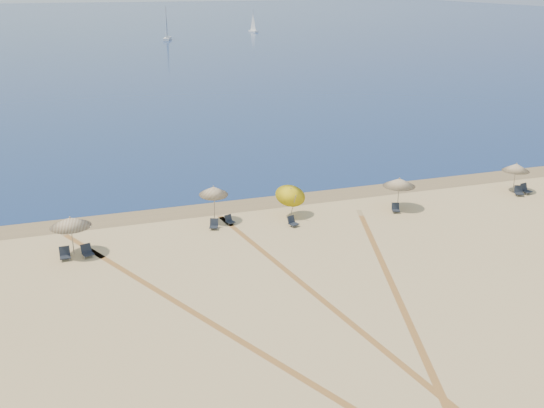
{
  "coord_description": "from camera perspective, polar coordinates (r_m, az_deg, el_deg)",
  "views": [
    {
      "loc": [
        -12.05,
        -15.85,
        15.01
      ],
      "look_at": [
        0.0,
        20.0,
        1.3
      ],
      "focal_mm": 41.27,
      "sensor_mm": 36.0,
      "label": 1
    }
  ],
  "objects": [
    {
      "name": "chair_9",
      "position": [
        49.77,
        22.11,
        1.26
      ],
      "size": [
        0.75,
        0.83,
        0.74
      ],
      "rotation": [
        0.0,
        0.0,
        0.21
      ],
      "color": "black",
      "rests_on": "ground"
    },
    {
      "name": "umbrella_5",
      "position": [
        49.45,
        21.38,
        3.14
      ],
      "size": [
        1.98,
        1.98,
        2.23
      ],
      "color": "gray",
      "rests_on": "ground"
    },
    {
      "name": "chair_7",
      "position": [
        43.27,
        11.21,
        -0.38
      ],
      "size": [
        0.68,
        0.74,
        0.62
      ],
      "rotation": [
        0.0,
        0.0,
        -0.33
      ],
      "color": "black",
      "rests_on": "ground"
    },
    {
      "name": "umbrella_3",
      "position": [
        41.13,
        1.74,
        1.03
      ],
      "size": [
        2.01,
        2.03,
        2.43
      ],
      "color": "gray",
      "rests_on": "ground"
    },
    {
      "name": "umbrella_4",
      "position": [
        43.43,
        11.53,
        1.96
      ],
      "size": [
        2.23,
        2.23,
        2.25
      ],
      "color": "gray",
      "rests_on": "ground"
    },
    {
      "name": "chair_5",
      "position": [
        40.52,
        -3.9,
        -1.47
      ],
      "size": [
        0.66,
        0.71,
        0.59
      ],
      "rotation": [
        0.0,
        0.0,
        0.37
      ],
      "color": "black",
      "rests_on": "ground"
    },
    {
      "name": "chair_6",
      "position": [
        40.09,
        1.88,
        -1.63
      ],
      "size": [
        0.73,
        0.78,
        0.65
      ],
      "rotation": [
        0.0,
        0.0,
        0.38
      ],
      "color": "black",
      "rests_on": "ground"
    },
    {
      "name": "sailboat_0",
      "position": [
        190.36,
        -1.73,
        15.98
      ],
      "size": [
        1.79,
        4.39,
        6.36
      ],
      "rotation": [
        0.0,
        0.0,
        0.17
      ],
      "color": "white",
      "rests_on": "ocean"
    },
    {
      "name": "ocean",
      "position": [
        241.61,
        -16.3,
        15.61
      ],
      "size": [
        500.0,
        500.0,
        0.0
      ],
      "primitive_type": "plane",
      "color": "#0C2151",
      "rests_on": "ground"
    },
    {
      "name": "chair_2",
      "position": [
        37.33,
        -18.37,
        -4.35
      ],
      "size": [
        0.6,
        0.7,
        0.71
      ],
      "rotation": [
        0.0,
        0.0,
        0.02
      ],
      "color": "black",
      "rests_on": "ground"
    },
    {
      "name": "chair_8",
      "position": [
        49.16,
        21.58,
        1.09
      ],
      "size": [
        0.8,
        0.86,
        0.71
      ],
      "rotation": [
        0.0,
        0.0,
        -0.4
      ],
      "color": "black",
      "rests_on": "ground"
    },
    {
      "name": "chair_4",
      "position": [
        39.82,
        -5.32,
        -1.88
      ],
      "size": [
        0.71,
        0.76,
        0.63
      ],
      "rotation": [
        0.0,
        0.0,
        -0.37
      ],
      "color": "black",
      "rests_on": "ground"
    },
    {
      "name": "umbrella_1",
      "position": [
        37.13,
        -17.91,
        -1.58
      ],
      "size": [
        2.3,
        2.3,
        2.36
      ],
      "color": "gray",
      "rests_on": "ground"
    },
    {
      "name": "wet_sand",
      "position": [
        44.25,
        -1.65,
        0.1
      ],
      "size": [
        500.0,
        500.0,
        0.0
      ],
      "primitive_type": "plane",
      "color": "olive",
      "rests_on": "ground"
    },
    {
      "name": "umbrella_2",
      "position": [
        40.23,
        -5.35,
        1.21
      ],
      "size": [
        1.87,
        1.92,
        2.53
      ],
      "color": "gray",
      "rests_on": "ground"
    },
    {
      "name": "sailboat_1",
      "position": [
        167.77,
        -9.57,
        15.39
      ],
      "size": [
        3.0,
        5.7,
        8.24
      ],
      "rotation": [
        0.0,
        0.0,
        -0.3
      ],
      "color": "white",
      "rests_on": "ocean"
    },
    {
      "name": "tire_tracks",
      "position": [
        30.27,
        3.54,
        -9.85
      ],
      "size": [
        45.74,
        40.59,
        0.0
      ],
      "color": "tan",
      "rests_on": "ground"
    },
    {
      "name": "chair_3",
      "position": [
        37.31,
        -16.51,
        -4.16
      ],
      "size": [
        0.75,
        0.82,
        0.7
      ],
      "rotation": [
        0.0,
        0.0,
        0.28
      ],
      "color": "black",
      "rests_on": "ground"
    }
  ]
}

